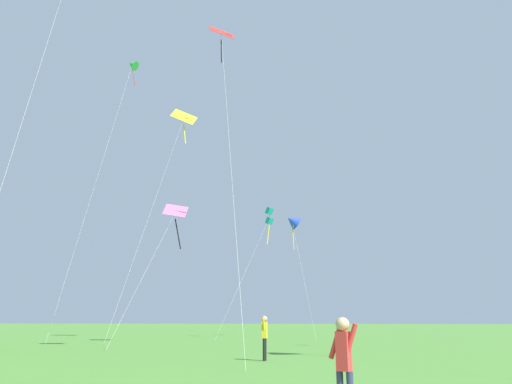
# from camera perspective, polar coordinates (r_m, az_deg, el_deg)

# --- Properties ---
(kite_pink_low) EXTENTS (1.64, 9.67, 10.01)m
(kite_pink_low) POSITION_cam_1_polar(r_m,az_deg,el_deg) (36.72, -9.29, -3.05)
(kite_pink_low) COLOR pink
(kite_pink_low) RESTS_ON ground_plane
(kite_yellow_diamond) EXTENTS (2.59, 11.27, 20.36)m
(kite_yellow_diamond) POSITION_cam_1_polar(r_m,az_deg,el_deg) (45.20, -8.41, 7.79)
(kite_yellow_diamond) COLOR yellow
(kite_yellow_diamond) RESTS_ON ground_plane
(kite_blue_delta) EXTENTS (3.12, 9.51, 11.88)m
(kite_blue_delta) POSITION_cam_1_polar(r_m,az_deg,el_deg) (48.82, 4.21, -3.37)
(kite_blue_delta) COLOR blue
(kite_blue_delta) RESTS_ON ground_plane
(kite_green_small) EXTENTS (1.27, 10.44, 26.29)m
(kite_green_small) POSITION_cam_1_polar(r_m,az_deg,el_deg) (51.08, -14.09, 14.00)
(kite_green_small) COLOR green
(kite_green_small) RESTS_ON ground_plane
(kite_teal_box) EXTENTS (4.24, 6.06, 11.82)m
(kite_teal_box) POSITION_cam_1_polar(r_m,az_deg,el_deg) (46.18, 1.54, -2.90)
(kite_teal_box) COLOR teal
(kite_teal_box) RESTS_ON ground_plane
(kite_red_high) EXTENTS (3.32, 8.41, 17.54)m
(kite_red_high) POSITION_cam_1_polar(r_m,az_deg,el_deg) (28.12, -3.95, 16.72)
(kite_red_high) COLOR red
(kite_red_high) RESTS_ON ground_plane
(person_with_spool) EXTENTS (0.23, 0.56, 1.73)m
(person_with_spool) POSITION_cam_1_polar(r_m,az_deg,el_deg) (20.55, 0.99, -16.01)
(person_with_spool) COLOR black
(person_with_spool) RESTS_ON ground_plane
(person_foreground_watcher) EXTENTS (0.50, 0.30, 1.62)m
(person_foreground_watcher) POSITION_cam_1_polar(r_m,az_deg,el_deg) (8.30, 10.11, -18.48)
(person_foreground_watcher) COLOR #2D3351
(person_foreground_watcher) RESTS_ON ground_plane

